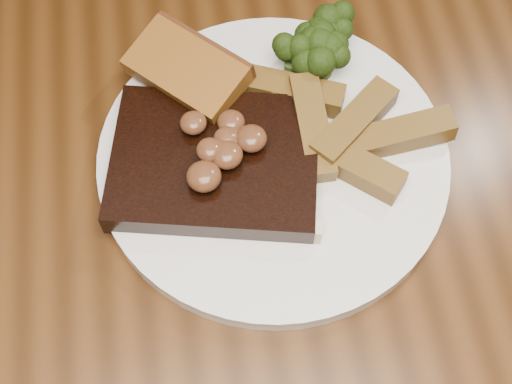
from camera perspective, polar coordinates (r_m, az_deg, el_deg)
dining_table at (r=0.67m, az=-1.28°, el=-6.60°), size 1.60×0.90×0.75m
plate at (r=0.61m, az=1.37°, el=2.62°), size 0.32×0.32×0.01m
steak at (r=0.58m, az=-3.32°, el=2.35°), size 0.19×0.16×0.02m
steak_bone at (r=0.56m, az=-2.62°, el=-2.83°), size 0.15×0.05×0.02m
mushroom_pile at (r=0.56m, az=-2.59°, el=3.84°), size 0.07×0.07×0.03m
garlic_bread at (r=0.63m, az=-5.43°, el=8.57°), size 0.11×0.11×0.02m
potato_wedges at (r=0.60m, az=5.96°, el=5.17°), size 0.12×0.12×0.02m
broccoli_cluster at (r=0.64m, az=5.31°, el=11.18°), size 0.08×0.08×0.04m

